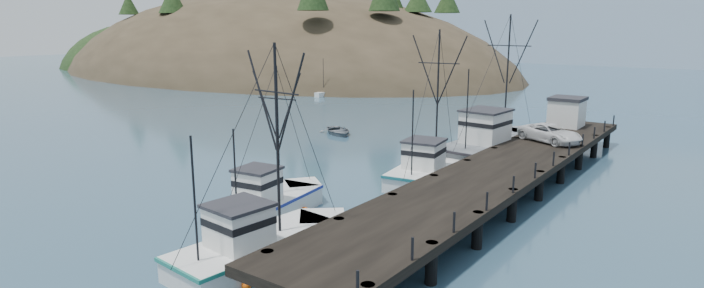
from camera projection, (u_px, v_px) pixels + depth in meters
name	position (u px, v px, depth m)	size (l,w,h in m)	color
ground	(181.00, 216.00, 33.46)	(400.00, 400.00, 0.00)	#2C4C63
pier	(502.00, 170.00, 37.63)	(6.00, 44.00, 2.00)	black
headland	(256.00, 89.00, 139.70)	(134.80, 78.00, 51.00)	#382D1E
distant_ridge	(684.00, 65.00, 161.70)	(360.00, 40.00, 26.00)	#9EB2C6
distant_ridge_far	(532.00, 57.00, 202.41)	(180.00, 25.00, 18.00)	silver
moored_sailboats	(338.00, 87.00, 100.58)	(19.87, 19.26, 6.35)	white
trawler_near	(265.00, 244.00, 27.01)	(4.30, 10.78, 10.95)	white
trawler_mid	(272.00, 203.00, 33.40)	(4.12, 9.25, 9.40)	white
trawler_far	(431.00, 168.00, 41.49)	(4.96, 11.26, 11.45)	white
work_vessel	(496.00, 145.00, 47.47)	(5.46, 15.09, 12.66)	slate
pier_shed	(567.00, 111.00, 51.88)	(3.00, 3.20, 2.80)	silver
pickup_truck	(550.00, 133.00, 44.93)	(2.48, 5.37, 1.49)	silver
motorboat	(338.00, 134.00, 58.78)	(3.41, 4.77, 0.99)	slate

